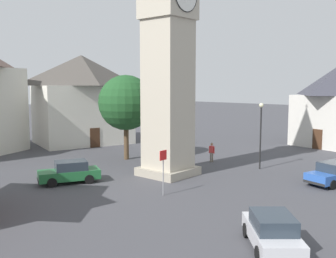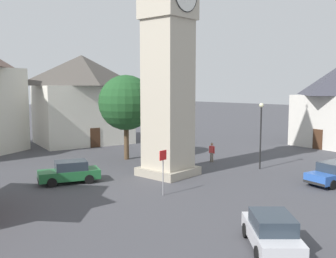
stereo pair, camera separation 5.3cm
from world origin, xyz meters
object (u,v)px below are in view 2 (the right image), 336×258
(clock_tower, at_px, (168,10))
(building_terrace_right, at_px, (82,99))
(car_red_corner, at_px, (271,232))
(car_blue_kerb, at_px, (70,172))
(car_silver_kerb, at_px, (334,173))
(tree, at_px, (126,103))
(road_sign, at_px, (163,165))
(lamp_post, at_px, (261,125))
(pedestrian, at_px, (212,151))

(clock_tower, bearing_deg, building_terrace_right, 72.38)
(car_red_corner, height_order, building_terrace_right, building_terrace_right)
(car_blue_kerb, bearing_deg, car_silver_kerb, -50.43)
(tree, relative_size, building_terrace_right, 0.62)
(building_terrace_right, relative_size, road_sign, 4.36)
(car_silver_kerb, height_order, lamp_post, lamp_post)
(road_sign, bearing_deg, car_silver_kerb, -36.22)
(car_blue_kerb, height_order, car_silver_kerb, same)
(tree, relative_size, lamp_post, 1.43)
(car_blue_kerb, xyz_separation_m, pedestrian, (12.45, -3.29, 0.25))
(car_silver_kerb, bearing_deg, car_red_corner, -172.81)
(tree, distance_m, building_terrace_right, 11.63)
(lamp_post, relative_size, road_sign, 1.90)
(clock_tower, bearing_deg, tree, 72.42)
(pedestrian, height_order, tree, tree)
(clock_tower, xyz_separation_m, car_blue_kerb, (-6.24, 3.61, -11.35))
(pedestrian, bearing_deg, tree, 121.70)
(car_blue_kerb, bearing_deg, car_red_corner, -93.74)
(car_silver_kerb, height_order, tree, tree)
(car_blue_kerb, relative_size, pedestrian, 2.63)
(car_silver_kerb, distance_m, car_red_corner, 12.65)
(road_sign, bearing_deg, clock_tower, 37.71)
(car_blue_kerb, relative_size, tree, 0.58)
(pedestrian, bearing_deg, clock_tower, -177.12)
(pedestrian, bearing_deg, car_silver_kerb, -94.91)
(pedestrian, xyz_separation_m, tree, (-4.04, 6.55, 4.12))
(car_red_corner, distance_m, pedestrian, 18.21)
(car_silver_kerb, relative_size, car_red_corner, 1.05)
(tree, height_order, lamp_post, tree)
(car_silver_kerb, distance_m, tree, 18.03)
(road_sign, bearing_deg, car_red_corner, -108.93)
(clock_tower, relative_size, tree, 2.72)
(car_silver_kerb, height_order, building_terrace_right, building_terrace_right)
(car_red_corner, distance_m, building_terrace_right, 32.86)
(car_silver_kerb, bearing_deg, road_sign, 143.78)
(clock_tower, height_order, building_terrace_right, clock_tower)
(tree, bearing_deg, lamp_post, -69.18)
(car_silver_kerb, xyz_separation_m, lamp_post, (1.09, 6.11, 2.76))
(clock_tower, bearing_deg, road_sign, -142.29)
(clock_tower, height_order, car_blue_kerb, clock_tower)
(tree, bearing_deg, car_silver_kerb, -79.70)
(car_blue_kerb, relative_size, road_sign, 1.59)
(car_silver_kerb, bearing_deg, pedestrian, 85.09)
(road_sign, bearing_deg, building_terrace_right, 64.82)
(car_silver_kerb, relative_size, lamp_post, 0.84)
(building_terrace_right, relative_size, lamp_post, 2.30)
(car_blue_kerb, distance_m, tree, 10.02)
(car_silver_kerb, distance_m, lamp_post, 6.80)
(pedestrian, distance_m, lamp_post, 5.20)
(tree, height_order, road_sign, tree)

